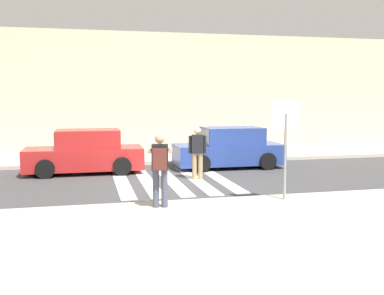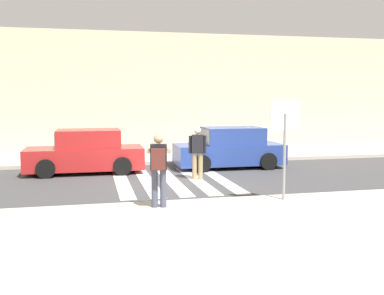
# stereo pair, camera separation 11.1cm
# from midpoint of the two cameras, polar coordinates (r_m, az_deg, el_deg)

# --- Properties ---
(ground_plane) EXTENTS (120.00, 120.00, 0.00)m
(ground_plane) POSITION_cam_midpoint_polar(r_m,az_deg,el_deg) (14.50, -2.72, -4.30)
(ground_plane) COLOR #424244
(sidewalk_near) EXTENTS (60.00, 6.00, 0.14)m
(sidewalk_near) POSITION_cam_midpoint_polar(r_m,az_deg,el_deg) (8.64, 4.94, -11.31)
(sidewalk_near) COLOR beige
(sidewalk_near) RESTS_ON ground
(sidewalk_far) EXTENTS (60.00, 4.80, 0.14)m
(sidewalk_far) POSITION_cam_midpoint_polar(r_m,az_deg,el_deg) (20.35, -5.80, -1.02)
(sidewalk_far) COLOR beige
(sidewalk_far) RESTS_ON ground
(building_facade_far) EXTENTS (56.00, 4.00, 5.89)m
(building_facade_far) POSITION_cam_midpoint_polar(r_m,az_deg,el_deg) (24.55, -7.21, 6.96)
(building_facade_far) COLOR beige
(building_facade_far) RESTS_ON ground
(crosswalk_stripe_0) EXTENTS (0.44, 5.20, 0.01)m
(crosswalk_stripe_0) POSITION_cam_midpoint_polar(r_m,az_deg,el_deg) (14.50, -9.11, -4.36)
(crosswalk_stripe_0) COLOR silver
(crosswalk_stripe_0) RESTS_ON ground
(crosswalk_stripe_1) EXTENTS (0.44, 5.20, 0.01)m
(crosswalk_stripe_1) POSITION_cam_midpoint_polar(r_m,az_deg,el_deg) (14.58, -5.96, -4.25)
(crosswalk_stripe_1) COLOR silver
(crosswalk_stripe_1) RESTS_ON ground
(crosswalk_stripe_2) EXTENTS (0.44, 5.20, 0.01)m
(crosswalk_stripe_2) POSITION_cam_midpoint_polar(r_m,az_deg,el_deg) (14.70, -2.86, -4.14)
(crosswalk_stripe_2) COLOR silver
(crosswalk_stripe_2) RESTS_ON ground
(crosswalk_stripe_3) EXTENTS (0.44, 5.20, 0.01)m
(crosswalk_stripe_3) POSITION_cam_midpoint_polar(r_m,az_deg,el_deg) (14.86, 0.18, -4.01)
(crosswalk_stripe_3) COLOR silver
(crosswalk_stripe_3) RESTS_ON ground
(crosswalk_stripe_4) EXTENTS (0.44, 5.20, 0.01)m
(crosswalk_stripe_4) POSITION_cam_midpoint_polar(r_m,az_deg,el_deg) (15.06, 3.15, -3.88)
(crosswalk_stripe_4) COLOR silver
(crosswalk_stripe_4) RESTS_ON ground
(stop_sign) EXTENTS (0.76, 0.08, 2.49)m
(stop_sign) POSITION_cam_midpoint_polar(r_m,az_deg,el_deg) (11.33, 11.53, 2.50)
(stop_sign) COLOR gray
(stop_sign) RESTS_ON sidewalk_near
(photographer_with_backpack) EXTENTS (0.67, 0.91, 1.72)m
(photographer_with_backpack) POSITION_cam_midpoint_polar(r_m,az_deg,el_deg) (10.38, -4.40, -2.08)
(photographer_with_backpack) COLOR #474C60
(photographer_with_backpack) RESTS_ON sidewalk_near
(pedestrian_crossing) EXTENTS (0.57, 0.32, 1.72)m
(pedestrian_crossing) POSITION_cam_midpoint_polar(r_m,az_deg,el_deg) (14.63, 0.48, -0.33)
(pedestrian_crossing) COLOR tan
(pedestrian_crossing) RESTS_ON ground
(parked_car_red) EXTENTS (4.10, 1.92, 1.55)m
(parked_car_red) POSITION_cam_midpoint_polar(r_m,az_deg,el_deg) (16.43, -13.59, -0.64)
(parked_car_red) COLOR red
(parked_car_red) RESTS_ON ground
(parked_car_blue) EXTENTS (4.10, 1.92, 1.55)m
(parked_car_blue) POSITION_cam_midpoint_polar(r_m,az_deg,el_deg) (17.25, 4.56, -0.15)
(parked_car_blue) COLOR #284293
(parked_car_blue) RESTS_ON ground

